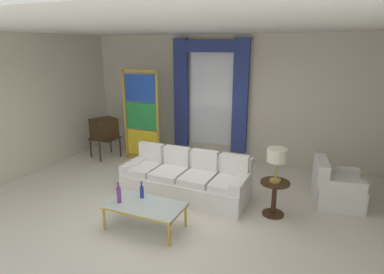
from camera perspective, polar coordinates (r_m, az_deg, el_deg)
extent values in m
plane|color=silver|center=(5.91, -3.63, -12.04)|extent=(16.00, 16.00, 0.00)
cube|color=beige|center=(8.17, 5.94, 6.82)|extent=(8.00, 0.12, 3.00)
cube|color=beige|center=(8.11, -25.62, 5.30)|extent=(0.12, 7.00, 3.00)
cube|color=white|center=(5.96, -0.52, 18.31)|extent=(8.00, 7.60, 0.04)
cube|color=white|center=(8.21, 3.34, 7.26)|extent=(1.10, 0.02, 2.50)
cylinder|color=gold|center=(8.04, 3.28, 16.46)|extent=(2.00, 0.04, 0.04)
cube|color=navy|center=(8.41, -1.88, 7.48)|extent=(0.36, 0.12, 2.70)
cube|color=navy|center=(7.88, 8.39, 6.78)|extent=(0.36, 0.12, 2.70)
cube|color=navy|center=(8.02, 3.22, 15.46)|extent=(1.80, 0.10, 0.28)
cube|color=white|center=(6.22, -1.22, -8.61)|extent=(2.34, 0.94, 0.38)
cube|color=white|center=(6.45, 0.19, -5.76)|extent=(2.32, 0.24, 0.78)
cube|color=white|center=(5.84, 8.44, -9.49)|extent=(0.21, 0.86, 0.56)
cube|color=white|center=(6.67, -9.60, -6.24)|extent=(0.21, 0.86, 0.56)
cube|color=white|center=(5.78, 6.44, -7.94)|extent=(0.55, 0.75, 0.12)
cube|color=white|center=(5.98, 7.46, -4.87)|extent=(0.51, 0.15, 0.40)
cube|color=white|center=(5.96, 1.10, -7.07)|extent=(0.55, 0.75, 0.12)
cube|color=white|center=(6.16, 2.28, -4.13)|extent=(0.51, 0.15, 0.40)
cube|color=white|center=(6.20, -3.87, -6.21)|extent=(0.55, 0.75, 0.12)
cube|color=white|center=(6.39, -2.56, -3.41)|extent=(0.51, 0.15, 0.40)
cube|color=white|center=(6.47, -8.43, -5.37)|extent=(0.55, 0.75, 0.12)
cube|color=white|center=(6.66, -7.03, -2.72)|extent=(0.51, 0.15, 0.40)
cube|color=silver|center=(5.16, -8.21, -11.56)|extent=(1.19, 0.64, 0.02)
cube|color=gold|center=(5.40, -6.52, -10.43)|extent=(1.19, 0.04, 0.03)
cube|color=gold|center=(4.94, -10.05, -13.18)|extent=(1.19, 0.04, 0.03)
cube|color=gold|center=(5.46, -13.47, -10.45)|extent=(0.04, 0.64, 0.03)
cube|color=gold|center=(4.92, -2.28, -13.09)|extent=(0.04, 0.64, 0.03)
cylinder|color=gold|center=(5.74, -11.50, -11.11)|extent=(0.04, 0.04, 0.38)
cylinder|color=gold|center=(5.24, -1.10, -13.51)|extent=(0.04, 0.04, 0.38)
cylinder|color=gold|center=(5.34, -15.00, -13.48)|extent=(0.04, 0.04, 0.38)
cylinder|color=gold|center=(4.81, -3.99, -16.50)|extent=(0.04, 0.04, 0.38)
cylinder|color=navy|center=(5.32, -8.69, -9.45)|extent=(0.06, 0.06, 0.18)
cylinder|color=navy|center=(5.27, -8.75, -8.25)|extent=(0.03, 0.03, 0.06)
sphere|color=navy|center=(5.25, -8.77, -7.80)|extent=(0.04, 0.04, 0.04)
cylinder|color=#753384|center=(5.22, -12.55, -9.82)|extent=(0.07, 0.07, 0.24)
cylinder|color=#753384|center=(5.16, -12.65, -8.30)|extent=(0.03, 0.03, 0.06)
sphere|color=#753384|center=(5.14, -12.68, -7.83)|extent=(0.04, 0.04, 0.04)
cube|color=#382314|center=(8.50, -14.87, -0.18)|extent=(0.62, 0.54, 0.03)
cylinder|color=#382314|center=(8.66, -17.14, -1.80)|extent=(0.04, 0.04, 0.50)
cylinder|color=#382314|center=(8.90, -13.92, -1.09)|extent=(0.04, 0.04, 0.50)
cylinder|color=#382314|center=(8.25, -15.66, -2.55)|extent=(0.04, 0.04, 0.50)
cylinder|color=#382314|center=(8.50, -12.33, -1.78)|extent=(0.04, 0.04, 0.50)
cube|color=#382314|center=(8.44, -14.99, 1.48)|extent=(0.66, 0.71, 0.48)
cube|color=black|center=(8.64, -15.74, 1.88)|extent=(0.17, 0.36, 0.30)
cylinder|color=gold|center=(8.65, -16.12, 0.59)|extent=(0.03, 0.04, 0.04)
cylinder|color=gold|center=(8.72, -15.19, 0.77)|extent=(0.03, 0.04, 0.04)
cylinder|color=silver|center=(8.35, -15.19, 4.28)|extent=(0.06, 0.12, 0.34)
cylinder|color=silver|center=(8.35, -15.19, 4.28)|extent=(0.06, 0.12, 0.34)
cube|color=white|center=(6.48, 23.96, -8.90)|extent=(0.90, 0.90, 0.40)
cube|color=white|center=(6.39, 24.21, -6.85)|extent=(0.78, 0.78, 0.10)
cube|color=white|center=(6.36, 21.30, -7.11)|extent=(0.31, 0.82, 0.80)
cube|color=white|center=(6.74, 23.67, -7.09)|extent=(0.75, 0.28, 0.58)
cube|color=white|center=(6.16, 24.48, -9.34)|extent=(0.75, 0.28, 0.58)
cube|color=gold|center=(8.22, -11.47, 3.81)|extent=(0.05, 0.05, 2.20)
cube|color=gold|center=(7.76, -5.96, 3.33)|extent=(0.05, 0.05, 2.20)
cube|color=gold|center=(7.83, -9.13, 11.26)|extent=(0.90, 0.05, 0.06)
cube|color=gold|center=(8.26, -8.50, -3.56)|extent=(0.90, 0.05, 0.10)
cube|color=yellow|center=(8.14, -8.60, -1.01)|extent=(0.82, 0.02, 0.64)
cube|color=#238E3D|center=(7.98, -8.80, 3.58)|extent=(0.82, 0.02, 0.64)
cube|color=#1E47B7|center=(7.87, -9.00, 8.33)|extent=(0.82, 0.02, 0.64)
cylinder|color=beige|center=(7.95, -6.82, -4.43)|extent=(0.16, 0.16, 0.06)
ellipsoid|color=#205F7D|center=(7.91, -6.85, -3.68)|extent=(0.18, 0.32, 0.20)
sphere|color=#205F7D|center=(7.99, -6.38, -2.63)|extent=(0.09, 0.09, 0.09)
cone|color=gold|center=(8.04, -6.17, -2.51)|extent=(0.02, 0.04, 0.02)
cone|color=#207941|center=(7.73, -7.54, -3.38)|extent=(0.44, 0.40, 0.50)
cylinder|color=#382314|center=(5.58, 14.22, -7.67)|extent=(0.48, 0.48, 0.03)
cylinder|color=#382314|center=(5.70, 14.03, -10.35)|extent=(0.08, 0.08, 0.55)
cylinder|color=#382314|center=(5.82, 13.84, -12.79)|extent=(0.36, 0.36, 0.03)
cylinder|color=#B29338|center=(5.57, 14.25, -7.34)|extent=(0.18, 0.18, 0.04)
cylinder|color=#B29338|center=(5.49, 14.38, -5.42)|extent=(0.03, 0.03, 0.36)
cylinder|color=beige|center=(5.41, 14.56, -3.05)|extent=(0.32, 0.32, 0.22)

